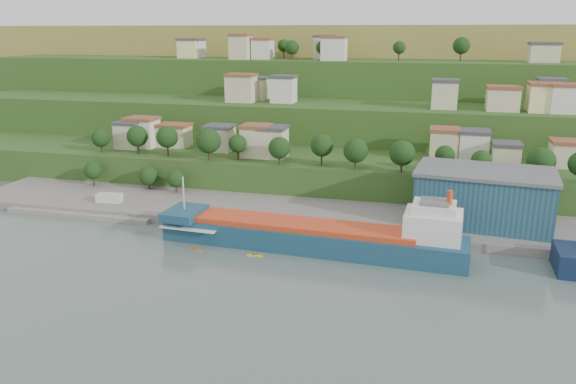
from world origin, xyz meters
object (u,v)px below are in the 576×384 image
(caravan, at_px, (109,199))
(kayak_orange, at_px, (195,249))
(warehouse, at_px, (483,196))
(cargo_ship_near, at_px, (320,238))

(caravan, distance_m, kayak_orange, 39.77)
(warehouse, relative_size, kayak_orange, 10.17)
(warehouse, bearing_deg, kayak_orange, -148.77)
(kayak_orange, bearing_deg, warehouse, 47.37)
(caravan, bearing_deg, cargo_ship_near, -20.44)
(cargo_ship_near, distance_m, caravan, 61.37)
(cargo_ship_near, relative_size, warehouse, 2.03)
(caravan, relative_size, kayak_orange, 2.05)
(warehouse, bearing_deg, cargo_ship_near, -142.11)
(cargo_ship_near, xyz_separation_m, warehouse, (34.58, 21.49, 5.71))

